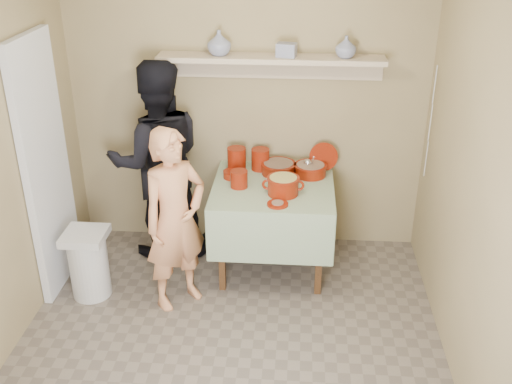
# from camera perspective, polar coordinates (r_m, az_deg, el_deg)

# --- Properties ---
(ground) EXTENTS (3.50, 3.50, 0.00)m
(ground) POSITION_cam_1_polar(r_m,az_deg,el_deg) (4.19, -2.94, -16.30)
(ground) COLOR #685C52
(ground) RESTS_ON ground
(tile_panel) EXTENTS (0.06, 0.70, 2.00)m
(tile_panel) POSITION_cam_1_polar(r_m,az_deg,el_deg) (4.81, -19.34, 2.21)
(tile_panel) COLOR silver
(tile_panel) RESTS_ON ground
(plate_stack_a) EXTENTS (0.16, 0.16, 0.21)m
(plate_stack_a) POSITION_cam_1_polar(r_m,az_deg,el_deg) (5.02, -1.86, 3.09)
(plate_stack_a) COLOR #681306
(plate_stack_a) RESTS_ON serving_table
(plate_stack_b) EXTENTS (0.15, 0.15, 0.18)m
(plate_stack_b) POSITION_cam_1_polar(r_m,az_deg,el_deg) (5.06, 0.42, 3.14)
(plate_stack_b) COLOR #681306
(plate_stack_b) RESTS_ON serving_table
(bowl_stack) EXTENTS (0.14, 0.14, 0.14)m
(bowl_stack) POSITION_cam_1_polar(r_m,az_deg,el_deg) (4.75, -1.63, 1.25)
(bowl_stack) COLOR #681306
(bowl_stack) RESTS_ON serving_table
(empty_bowl) EXTENTS (0.18, 0.18, 0.05)m
(empty_bowl) POSITION_cam_1_polar(r_m,az_deg,el_deg) (4.94, -2.09, 1.71)
(empty_bowl) COLOR #681306
(empty_bowl) RESTS_ON serving_table
(propped_lid) EXTENTS (0.25, 0.11, 0.23)m
(propped_lid) POSITION_cam_1_polar(r_m,az_deg,el_deg) (5.07, 6.45, 3.36)
(propped_lid) COLOR #681306
(propped_lid) RESTS_ON serving_table
(vase_right) EXTENTS (0.22, 0.22, 0.17)m
(vase_right) POSITION_cam_1_polar(r_m,az_deg,el_deg) (4.80, 8.56, 13.52)
(vase_right) COLOR navy
(vase_right) RESTS_ON wall_shelf
(vase_left) EXTENTS (0.23, 0.23, 0.20)m
(vase_left) POSITION_cam_1_polar(r_m,az_deg,el_deg) (4.84, -3.53, 14.00)
(vase_left) COLOR navy
(vase_left) RESTS_ON wall_shelf
(ceramic_box) EXTENTS (0.17, 0.13, 0.11)m
(ceramic_box) POSITION_cam_1_polar(r_m,az_deg,el_deg) (4.79, 2.92, 13.35)
(ceramic_box) COLOR navy
(ceramic_box) RESTS_ON wall_shelf
(person_cook) EXTENTS (0.61, 0.60, 1.42)m
(person_cook) POSITION_cam_1_polar(r_m,az_deg,el_deg) (4.43, -7.68, -2.66)
(person_cook) COLOR tan
(person_cook) RESTS_ON ground
(person_helper) EXTENTS (1.00, 0.88, 1.72)m
(person_helper) POSITION_cam_1_polar(r_m,az_deg,el_deg) (5.07, -9.31, 2.88)
(person_helper) COLOR black
(person_helper) RESTS_ON ground
(room_shell) EXTENTS (3.04, 3.54, 2.62)m
(room_shell) POSITION_cam_1_polar(r_m,az_deg,el_deg) (3.33, -3.56, 4.66)
(room_shell) COLOR #97845C
(room_shell) RESTS_ON ground
(serving_table) EXTENTS (0.97, 0.97, 0.76)m
(serving_table) POSITION_cam_1_polar(r_m,az_deg,el_deg) (4.87, 1.64, -0.57)
(serving_table) COLOR #4C2D16
(serving_table) RESTS_ON ground
(cazuela_meat_a) EXTENTS (0.30, 0.30, 0.10)m
(cazuela_meat_a) POSITION_cam_1_polar(r_m,az_deg,el_deg) (4.99, 2.15, 2.38)
(cazuela_meat_a) COLOR #611106
(cazuela_meat_a) RESTS_ON serving_table
(cazuela_meat_b) EXTENTS (0.28, 0.28, 0.10)m
(cazuela_meat_b) POSITION_cam_1_polar(r_m,az_deg,el_deg) (4.98, 5.20, 2.21)
(cazuela_meat_b) COLOR #611106
(cazuela_meat_b) RESTS_ON serving_table
(ladle) EXTENTS (0.08, 0.26, 0.19)m
(ladle) POSITION_cam_1_polar(r_m,az_deg,el_deg) (4.97, 4.99, 2.80)
(ladle) COLOR silver
(ladle) RESTS_ON cazuela_meat_b
(cazuela_rice) EXTENTS (0.33, 0.25, 0.14)m
(cazuela_rice) POSITION_cam_1_polar(r_m,az_deg,el_deg) (4.63, 2.60, 0.75)
(cazuela_rice) COLOR #611106
(cazuela_rice) RESTS_ON serving_table
(front_plate) EXTENTS (0.16, 0.16, 0.03)m
(front_plate) POSITION_cam_1_polar(r_m,az_deg,el_deg) (4.49, 2.07, -1.14)
(front_plate) COLOR #681306
(front_plate) RESTS_ON serving_table
(wall_shelf) EXTENTS (1.80, 0.25, 0.21)m
(wall_shelf) POSITION_cam_1_polar(r_m,az_deg,el_deg) (4.87, 1.42, 12.37)
(wall_shelf) COLOR #BEA88D
(wall_shelf) RESTS_ON room_shell
(trash_bin) EXTENTS (0.32, 0.32, 0.56)m
(trash_bin) POSITION_cam_1_polar(r_m,az_deg,el_deg) (4.86, -15.64, -6.56)
(trash_bin) COLOR silver
(trash_bin) RESTS_ON ground
(electrical_cord) EXTENTS (0.01, 0.05, 0.90)m
(electrical_cord) POSITION_cam_1_polar(r_m,az_deg,el_deg) (4.92, 16.27, 6.36)
(electrical_cord) COLOR silver
(electrical_cord) RESTS_ON wall_shelf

